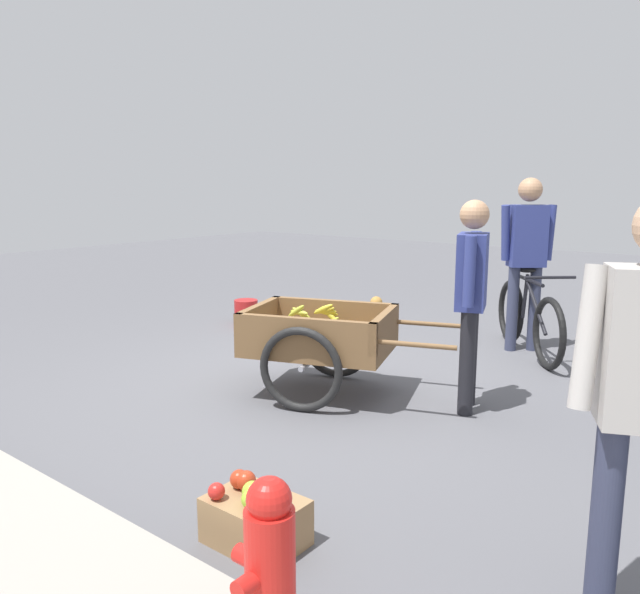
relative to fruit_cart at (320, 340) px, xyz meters
name	(u,v)px	position (x,y,z in m)	size (l,w,h in m)	color
ground_plane	(320,381)	(0.18, -0.23, -0.43)	(24.00, 24.00, 0.00)	#56565B
fruit_cart	(320,340)	(0.00, 0.00, 0.00)	(1.81, 1.27, 0.71)	brown
vendor_person	(471,288)	(-1.08, -0.39, 0.48)	(0.30, 0.50, 1.54)	black
bicycle	(528,319)	(-0.89, -2.16, -0.08)	(1.12, 1.30, 0.85)	black
cyclist_person	(527,248)	(-0.79, -2.28, 0.60)	(0.42, 0.43, 1.71)	#333851
dog	(369,311)	(0.76, -1.84, -0.16)	(0.27, 0.66, 0.40)	#AD7A38
fire_hydrant	(269,568)	(-1.59, 2.31, -0.10)	(0.25, 0.25, 0.67)	red
plastic_bucket	(246,312)	(2.21, -1.39, -0.29)	(0.28, 0.28, 0.30)	#B21E1E
apple_crate	(254,517)	(-1.06, 1.85, -0.30)	(0.44, 0.32, 0.32)	#99754C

